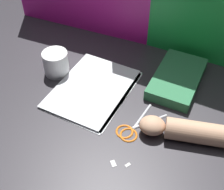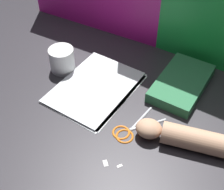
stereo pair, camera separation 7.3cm
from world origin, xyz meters
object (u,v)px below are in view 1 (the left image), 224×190
scissors (133,128)px  book_closed (177,79)px  paper_stack (93,89)px  hand_forearm (193,132)px  mug (56,63)px

scissors → book_closed: bearing=76.3°
paper_stack → scissors: (0.19, -0.10, 0.00)m
scissors → hand_forearm: 0.18m
book_closed → mug: (-0.42, -0.13, 0.02)m
scissors → hand_forearm: size_ratio=0.59×
paper_stack → book_closed: (0.26, 0.16, 0.02)m
paper_stack → book_closed: bearing=32.0°
mug → book_closed: bearing=17.0°
book_closed → scissors: 0.27m
paper_stack → mug: 0.17m
hand_forearm → mug: bearing=169.6°
book_closed → scissors: bearing=-103.7°
hand_forearm → mug: mug is taller
book_closed → hand_forearm: (0.11, -0.23, 0.01)m
hand_forearm → mug: 0.54m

